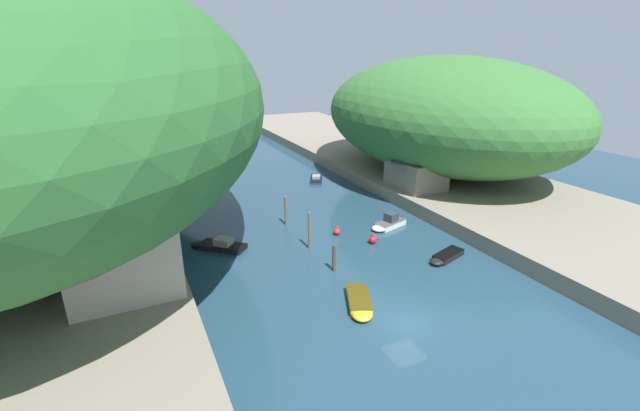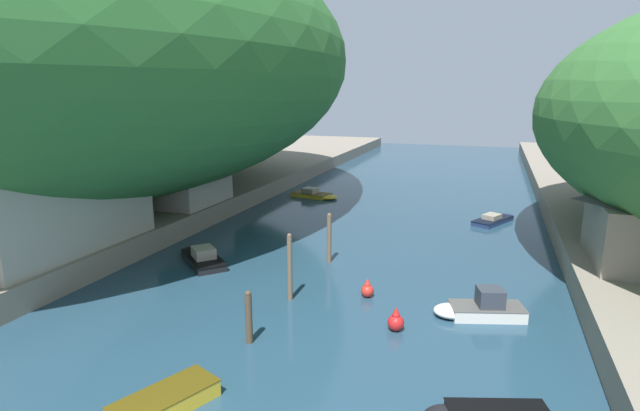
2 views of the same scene
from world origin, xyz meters
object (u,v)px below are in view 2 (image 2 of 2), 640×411
(boat_mid_channel, at_px, (201,256))
(channel_buoy_near, at_px, (396,321))
(boathouse_shed, at_px, (180,176))
(boat_red_skiff, at_px, (150,409))
(boat_yellow_tender, at_px, (495,219))
(person_on_quay, at_px, (63,240))
(waterfront_building, at_px, (38,180))
(boat_open_rowboat, at_px, (479,308))
(boat_far_upstream, at_px, (315,195))
(channel_buoy_far, at_px, (367,290))

(boat_mid_channel, height_order, channel_buoy_near, channel_buoy_near)
(boathouse_shed, height_order, boat_red_skiff, boathouse_shed)
(boat_yellow_tender, bearing_deg, channel_buoy_near, -74.06)
(boat_red_skiff, relative_size, person_on_quay, 2.84)
(channel_buoy_near, bearing_deg, boathouse_shed, 146.38)
(waterfront_building, distance_m, boat_open_rowboat, 25.97)
(channel_buoy_near, bearing_deg, boat_yellow_tender, 79.04)
(boat_yellow_tender, relative_size, channel_buoy_near, 4.73)
(boat_open_rowboat, distance_m, channel_buoy_near, 4.53)
(boat_far_upstream, relative_size, channel_buoy_far, 5.02)
(waterfront_building, bearing_deg, boat_far_upstream, 72.32)
(boathouse_shed, relative_size, boat_open_rowboat, 1.58)
(boat_far_upstream, bearing_deg, boat_red_skiff, 22.25)
(waterfront_building, height_order, boat_red_skiff, waterfront_building)
(boat_mid_channel, relative_size, channel_buoy_far, 4.99)
(boat_yellow_tender, bearing_deg, boat_red_skiff, -82.56)
(boat_mid_channel, bearing_deg, person_on_quay, 178.72)
(boat_red_skiff, xyz_separation_m, boat_yellow_tender, (11.06, 31.31, -0.06))
(boat_open_rowboat, xyz_separation_m, boat_red_skiff, (-10.34, -11.78, -0.13))
(boat_mid_channel, xyz_separation_m, channel_buoy_far, (11.67, -2.08, 0.08))
(boathouse_shed, bearing_deg, waterfront_building, -92.33)
(boat_mid_channel, xyz_separation_m, boat_yellow_tender, (18.17, 16.86, -0.08))
(boat_far_upstream, bearing_deg, boat_yellow_tender, 87.85)
(boat_yellow_tender, xyz_separation_m, boat_far_upstream, (-17.83, 4.33, 0.04))
(boat_open_rowboat, height_order, boat_mid_channel, boat_open_rowboat)
(boat_mid_channel, distance_m, channel_buoy_near, 14.87)
(boathouse_shed, xyz_separation_m, channel_buoy_far, (19.03, -10.76, -3.45))
(boat_yellow_tender, height_order, channel_buoy_far, channel_buoy_far)
(boathouse_shed, xyz_separation_m, boat_red_skiff, (14.47, -23.12, -3.55))
(boat_far_upstream, bearing_deg, waterfront_building, -6.17)
(boat_far_upstream, bearing_deg, channel_buoy_far, 37.46)
(boat_open_rowboat, bearing_deg, waterfront_building, 77.63)
(boat_open_rowboat, bearing_deg, channel_buoy_near, 110.68)
(boat_far_upstream, distance_m, channel_buoy_far, 25.89)
(channel_buoy_near, distance_m, channel_buoy_far, 3.99)
(boat_open_rowboat, height_order, boat_red_skiff, boat_open_rowboat)
(boat_mid_channel, bearing_deg, boathouse_shed, 82.87)
(waterfront_building, bearing_deg, boat_mid_channel, 30.59)
(boathouse_shed, bearing_deg, boat_red_skiff, -57.97)
(boathouse_shed, bearing_deg, channel_buoy_near, -33.62)
(waterfront_building, xyz_separation_m, channel_buoy_near, (21.76, -0.75, -5.29))
(boat_red_skiff, distance_m, boat_yellow_tender, 33.21)
(waterfront_building, distance_m, boathouse_shed, 13.49)
(boat_mid_channel, height_order, channel_buoy_far, boat_mid_channel)
(person_on_quay, bearing_deg, channel_buoy_near, -73.76)
(waterfront_building, distance_m, channel_buoy_near, 22.40)
(boat_yellow_tender, relative_size, channel_buoy_far, 5.20)
(boat_yellow_tender, distance_m, channel_buoy_far, 20.03)
(boat_open_rowboat, relative_size, channel_buoy_near, 3.99)
(boat_red_skiff, bearing_deg, person_on_quay, -11.77)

